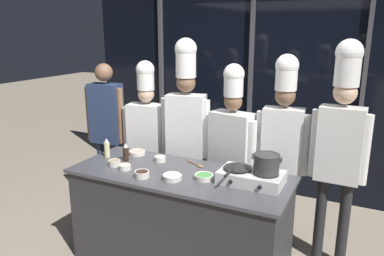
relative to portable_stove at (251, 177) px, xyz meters
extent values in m
cube|color=black|center=(-0.63, 1.94, 0.40)|extent=(4.72, 0.04, 2.70)
cube|color=#47474C|center=(-1.97, 1.90, 0.40)|extent=(0.05, 0.05, 2.70)
cube|color=#47474C|center=(-0.63, 1.90, 0.40)|extent=(0.05, 0.05, 2.70)
cube|color=#47474C|center=(0.71, 1.90, 0.40)|extent=(0.05, 0.05, 2.70)
cube|color=#2D2D30|center=(-0.63, -0.07, -0.52)|extent=(1.90, 0.74, 0.87)
cube|color=#47474C|center=(-0.63, -0.07, -0.07)|extent=(1.95, 0.78, 0.03)
cube|color=silver|center=(0.00, 0.00, 0.00)|extent=(0.52, 0.31, 0.10)
cylinder|color=black|center=(-0.12, 0.00, 0.05)|extent=(0.21, 0.21, 0.01)
cylinder|color=black|center=(-0.12, -0.17, 0.00)|extent=(0.03, 0.01, 0.03)
cylinder|color=black|center=(0.12, 0.00, 0.05)|extent=(0.21, 0.21, 0.01)
cylinder|color=black|center=(0.12, -0.17, 0.00)|extent=(0.03, 0.01, 0.03)
cylinder|color=#232326|center=(-0.12, 0.00, 0.06)|extent=(0.23, 0.23, 0.01)
cone|color=#232326|center=(-0.12, 0.00, 0.08)|extent=(0.24, 0.24, 0.05)
cylinder|color=black|center=(-0.12, -0.20, 0.09)|extent=(0.02, 0.18, 0.02)
cylinder|color=#333335|center=(0.12, 0.00, 0.13)|extent=(0.20, 0.20, 0.15)
torus|color=#333335|center=(0.12, 0.00, 0.21)|extent=(0.21, 0.21, 0.01)
torus|color=#333335|center=(0.00, 0.00, 0.18)|extent=(0.01, 0.05, 0.05)
torus|color=#333335|center=(0.23, 0.00, 0.18)|extent=(0.01, 0.05, 0.05)
cylinder|color=beige|center=(-1.48, 0.00, 0.02)|extent=(0.05, 0.05, 0.15)
cone|color=white|center=(-1.48, 0.00, 0.12)|extent=(0.05, 0.05, 0.04)
cylinder|color=#332319|center=(-1.24, -0.01, 0.02)|extent=(0.06, 0.06, 0.14)
cone|color=white|center=(-1.24, -0.01, 0.10)|extent=(0.05, 0.05, 0.04)
cylinder|color=silver|center=(-0.94, 0.12, -0.03)|extent=(0.11, 0.11, 0.05)
torus|color=silver|center=(-0.94, 0.12, -0.01)|extent=(0.11, 0.11, 0.01)
cylinder|color=silver|center=(-0.94, 0.12, -0.02)|extent=(0.09, 0.09, 0.03)
cylinder|color=silver|center=(-0.87, -0.29, -0.03)|extent=(0.13, 0.13, 0.05)
torus|color=silver|center=(-0.87, -0.29, 0.00)|extent=(0.13, 0.13, 0.01)
cylinder|color=#382319|center=(-0.87, -0.29, -0.01)|extent=(0.10, 0.10, 0.03)
cylinder|color=silver|center=(-0.38, -0.10, -0.03)|extent=(0.16, 0.16, 0.04)
torus|color=silver|center=(-0.38, -0.10, -0.02)|extent=(0.16, 0.16, 0.01)
cylinder|color=#4C9E47|center=(-0.38, -0.10, -0.02)|extent=(0.13, 0.13, 0.02)
cylinder|color=silver|center=(-1.26, -0.17, -0.03)|extent=(0.11, 0.11, 0.05)
torus|color=silver|center=(-1.26, -0.17, 0.00)|extent=(0.11, 0.11, 0.01)
cylinder|color=#9E896B|center=(-1.26, -0.17, -0.02)|extent=(0.09, 0.09, 0.03)
cylinder|color=silver|center=(-0.62, -0.22, -0.03)|extent=(0.16, 0.16, 0.04)
torus|color=silver|center=(-0.62, -0.22, -0.01)|extent=(0.16, 0.16, 0.01)
cylinder|color=silver|center=(-0.62, -0.22, -0.02)|extent=(0.13, 0.13, 0.02)
cylinder|color=silver|center=(-1.12, -0.21, -0.03)|extent=(0.11, 0.11, 0.04)
torus|color=silver|center=(-1.12, -0.21, -0.01)|extent=(0.11, 0.11, 0.01)
cylinder|color=beige|center=(-1.12, -0.21, -0.02)|extent=(0.09, 0.09, 0.02)
cylinder|color=silver|center=(-1.25, 0.19, -0.04)|extent=(0.16, 0.16, 0.04)
torus|color=silver|center=(-1.25, 0.19, -0.02)|extent=(0.16, 0.16, 0.01)
cylinder|color=#EAA893|center=(-1.25, 0.19, -0.03)|extent=(0.13, 0.13, 0.02)
cube|color=olive|center=(-0.63, 0.21, -0.05)|extent=(0.15, 0.08, 0.01)
ellipsoid|color=olive|center=(-0.53, 0.15, -0.05)|extent=(0.09, 0.07, 0.02)
cylinder|color=#2D3856|center=(-1.81, 0.56, -0.53)|extent=(0.10, 0.10, 0.85)
cylinder|color=#2D3856|center=(-2.01, 0.53, -0.53)|extent=(0.10, 0.10, 0.85)
cube|color=navy|center=(-1.91, 0.54, 0.23)|extent=(0.39, 0.23, 0.68)
cylinder|color=brown|center=(-1.70, 0.54, 0.23)|extent=(0.07, 0.07, 0.63)
cylinder|color=brown|center=(-2.11, 0.49, 0.23)|extent=(0.07, 0.07, 0.63)
sphere|color=brown|center=(-1.91, 0.54, 0.70)|extent=(0.20, 0.20, 0.20)
cylinder|color=#4C4C51|center=(-1.28, 0.62, -0.59)|extent=(0.11, 0.11, 0.74)
cylinder|color=#4C4C51|center=(-1.50, 0.58, -0.59)|extent=(0.11, 0.11, 0.74)
cube|color=white|center=(-1.39, 0.60, 0.08)|extent=(0.44, 0.28, 0.60)
cylinder|color=white|center=(-1.16, 0.61, 0.06)|extent=(0.08, 0.08, 0.55)
cylinder|color=white|center=(-1.61, 0.52, 0.06)|extent=(0.08, 0.08, 0.55)
sphere|color=beige|center=(-1.39, 0.60, 0.49)|extent=(0.18, 0.18, 0.18)
cylinder|color=white|center=(-1.39, 0.60, 0.64)|extent=(0.18, 0.18, 0.21)
sphere|color=white|center=(-1.39, 0.60, 0.75)|extent=(0.20, 0.20, 0.20)
cylinder|color=#232326|center=(-0.79, 0.61, -0.55)|extent=(0.10, 0.10, 0.82)
cylinder|color=#232326|center=(-1.01, 0.57, -0.55)|extent=(0.10, 0.10, 0.82)
cube|color=white|center=(-0.90, 0.59, 0.19)|extent=(0.42, 0.27, 0.66)
cylinder|color=white|center=(-0.68, 0.60, 0.18)|extent=(0.08, 0.08, 0.61)
cylinder|color=white|center=(-1.11, 0.51, 0.18)|extent=(0.08, 0.08, 0.61)
sphere|color=brown|center=(-0.90, 0.59, 0.64)|extent=(0.19, 0.19, 0.19)
cylinder|color=white|center=(-0.90, 0.59, 0.84)|extent=(0.20, 0.20, 0.28)
sphere|color=white|center=(-0.90, 0.59, 0.98)|extent=(0.22, 0.22, 0.22)
cylinder|color=#4C4C51|center=(-0.27, 0.55, -0.58)|extent=(0.11, 0.11, 0.74)
cylinder|color=#4C4C51|center=(-0.50, 0.60, -0.58)|extent=(0.11, 0.11, 0.74)
cube|color=white|center=(-0.38, 0.58, 0.09)|extent=(0.46, 0.30, 0.60)
cylinder|color=white|center=(-0.16, 0.50, 0.07)|extent=(0.09, 0.09, 0.55)
cylinder|color=white|center=(-0.62, 0.59, 0.07)|extent=(0.09, 0.09, 0.55)
sphere|color=brown|center=(-0.38, 0.58, 0.50)|extent=(0.18, 0.18, 0.18)
cylinder|color=white|center=(-0.38, 0.58, 0.65)|extent=(0.19, 0.19, 0.21)
sphere|color=white|center=(-0.38, 0.58, 0.76)|extent=(0.20, 0.20, 0.20)
cylinder|color=#232326|center=(0.20, 0.66, -0.56)|extent=(0.10, 0.10, 0.78)
cylinder|color=#232326|center=(-0.01, 0.64, -0.56)|extent=(0.10, 0.10, 0.78)
cube|color=white|center=(0.09, 0.65, 0.14)|extent=(0.39, 0.23, 0.63)
cylinder|color=white|center=(0.31, 0.64, 0.13)|extent=(0.07, 0.07, 0.58)
cylinder|color=white|center=(-0.11, 0.60, 0.13)|extent=(0.07, 0.07, 0.58)
sphere|color=brown|center=(0.09, 0.65, 0.58)|extent=(0.19, 0.19, 0.19)
cylinder|color=white|center=(0.09, 0.65, 0.74)|extent=(0.20, 0.20, 0.22)
sphere|color=white|center=(0.09, 0.65, 0.85)|extent=(0.21, 0.21, 0.21)
cylinder|color=#232326|center=(0.71, 0.57, -0.54)|extent=(0.10, 0.10, 0.82)
cylinder|color=#232326|center=(0.50, 0.58, -0.54)|extent=(0.10, 0.10, 0.82)
cube|color=white|center=(0.61, 0.58, 0.20)|extent=(0.38, 0.21, 0.66)
cylinder|color=white|center=(0.81, 0.54, 0.19)|extent=(0.07, 0.07, 0.61)
cylinder|color=white|center=(0.40, 0.55, 0.19)|extent=(0.07, 0.07, 0.61)
sphere|color=beige|center=(0.61, 0.58, 0.65)|extent=(0.20, 0.20, 0.20)
cylinder|color=white|center=(0.61, 0.58, 0.85)|extent=(0.21, 0.21, 0.28)
sphere|color=white|center=(0.61, 0.58, 0.99)|extent=(0.22, 0.22, 0.22)
camera|label=1|loc=(0.83, -2.77, 1.17)|focal=35.00mm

